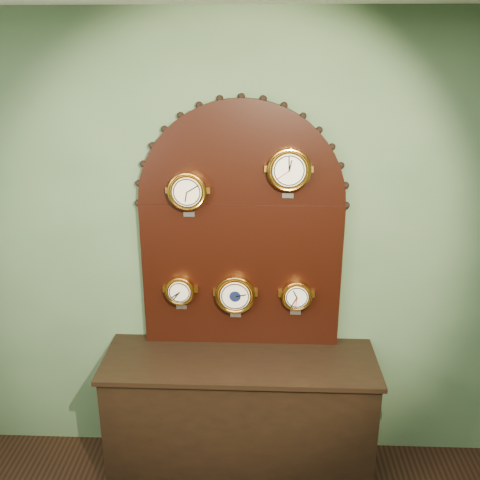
{
  "coord_description": "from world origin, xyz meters",
  "views": [
    {
      "loc": [
        0.12,
        -0.58,
        2.59
      ],
      "look_at": [
        0.0,
        2.25,
        1.58
      ],
      "focal_mm": 40.68,
      "sensor_mm": 36.0,
      "label": 1
    }
  ],
  "objects_px": {
    "hygrometer": "(180,290)",
    "tide_clock": "(297,295)",
    "roman_clock": "(187,191)",
    "display_board": "(241,221)",
    "barometer": "(235,294)",
    "arabic_clock": "(289,169)",
    "shop_counter": "(240,419)"
  },
  "relations": [
    {
      "from": "roman_clock",
      "to": "barometer",
      "type": "xyz_separation_m",
      "value": [
        0.27,
        -0.0,
        -0.64
      ]
    },
    {
      "from": "display_board",
      "to": "roman_clock",
      "type": "relative_size",
      "value": 5.57
    },
    {
      "from": "shop_counter",
      "to": "tide_clock",
      "type": "bearing_deg",
      "value": 24.8
    },
    {
      "from": "hygrometer",
      "to": "tide_clock",
      "type": "relative_size",
      "value": 0.98
    },
    {
      "from": "shop_counter",
      "to": "hygrometer",
      "type": "distance_m",
      "value": 0.9
    },
    {
      "from": "display_board",
      "to": "hygrometer",
      "type": "relative_size",
      "value": 6.59
    },
    {
      "from": "display_board",
      "to": "barometer",
      "type": "relative_size",
      "value": 5.25
    },
    {
      "from": "hygrometer",
      "to": "tide_clock",
      "type": "distance_m",
      "value": 0.7
    },
    {
      "from": "shop_counter",
      "to": "tide_clock",
      "type": "xyz_separation_m",
      "value": [
        0.33,
        0.15,
        0.78
      ]
    },
    {
      "from": "roman_clock",
      "to": "hygrometer",
      "type": "height_order",
      "value": "roman_clock"
    },
    {
      "from": "arabic_clock",
      "to": "tide_clock",
      "type": "relative_size",
      "value": 1.24
    },
    {
      "from": "display_board",
      "to": "roman_clock",
      "type": "distance_m",
      "value": 0.37
    },
    {
      "from": "roman_clock",
      "to": "hygrometer",
      "type": "relative_size",
      "value": 1.18
    },
    {
      "from": "display_board",
      "to": "barometer",
      "type": "distance_m",
      "value": 0.45
    },
    {
      "from": "hygrometer",
      "to": "barometer",
      "type": "bearing_deg",
      "value": -0.3
    },
    {
      "from": "shop_counter",
      "to": "hygrometer",
      "type": "relative_size",
      "value": 6.9
    },
    {
      "from": "hygrometer",
      "to": "tide_clock",
      "type": "height_order",
      "value": "hygrometer"
    },
    {
      "from": "barometer",
      "to": "roman_clock",
      "type": "bearing_deg",
      "value": 179.88
    },
    {
      "from": "display_board",
      "to": "roman_clock",
      "type": "height_order",
      "value": "display_board"
    },
    {
      "from": "roman_clock",
      "to": "tide_clock",
      "type": "height_order",
      "value": "roman_clock"
    },
    {
      "from": "display_board",
      "to": "hygrometer",
      "type": "height_order",
      "value": "display_board"
    },
    {
      "from": "shop_counter",
      "to": "barometer",
      "type": "xyz_separation_m",
      "value": [
        -0.03,
        0.15,
        0.78
      ]
    },
    {
      "from": "display_board",
      "to": "arabic_clock",
      "type": "height_order",
      "value": "display_board"
    },
    {
      "from": "shop_counter",
      "to": "display_board",
      "type": "distance_m",
      "value": 1.25
    },
    {
      "from": "tide_clock",
      "to": "hygrometer",
      "type": "bearing_deg",
      "value": 179.99
    },
    {
      "from": "roman_clock",
      "to": "tide_clock",
      "type": "distance_m",
      "value": 0.9
    },
    {
      "from": "barometer",
      "to": "arabic_clock",
      "type": "bearing_deg",
      "value": 0.0
    },
    {
      "from": "shop_counter",
      "to": "roman_clock",
      "type": "distance_m",
      "value": 1.46
    },
    {
      "from": "arabic_clock",
      "to": "hygrometer",
      "type": "relative_size",
      "value": 1.27
    },
    {
      "from": "barometer",
      "to": "tide_clock",
      "type": "distance_m",
      "value": 0.37
    },
    {
      "from": "roman_clock",
      "to": "arabic_clock",
      "type": "xyz_separation_m",
      "value": [
        0.57,
        -0.0,
        0.13
      ]
    },
    {
      "from": "display_board",
      "to": "roman_clock",
      "type": "xyz_separation_m",
      "value": [
        -0.3,
        -0.07,
        0.2
      ]
    }
  ]
}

